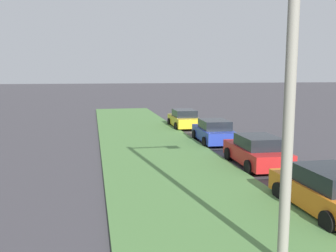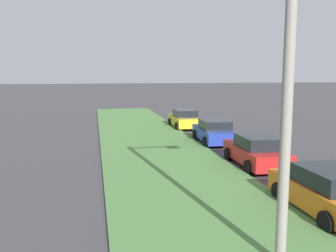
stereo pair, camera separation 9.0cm
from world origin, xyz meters
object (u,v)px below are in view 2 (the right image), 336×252
parked_car_yellow (185,119)px  parked_car_orange (328,192)px  parked_car_blue (214,132)px  streetlight (304,71)px  parked_car_red (257,151)px

parked_car_yellow → parked_car_orange: bearing=-179.3°
parked_car_orange → parked_car_blue: bearing=-1.5°
parked_car_blue → streetlight: bearing=171.5°
parked_car_red → parked_car_blue: size_ratio=0.99×
parked_car_orange → parked_car_blue: same height
parked_car_blue → parked_car_orange: bearing=-178.5°
parked_car_yellow → streetlight: (-21.30, 2.63, 3.67)m
parked_car_orange → parked_car_red: (5.97, -0.36, 0.00)m
parked_car_orange → parked_car_yellow: (18.57, 0.03, 0.00)m
parked_car_blue → parked_car_yellow: same height
streetlight → parked_car_yellow: bearing=-7.0°
parked_car_blue → parked_car_yellow: (6.64, 0.27, 0.00)m
parked_car_yellow → streetlight: size_ratio=0.58×
parked_car_orange → parked_car_yellow: 18.57m
parked_car_orange → parked_car_yellow: size_ratio=1.00×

